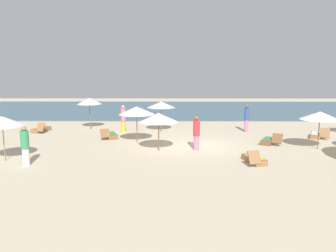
# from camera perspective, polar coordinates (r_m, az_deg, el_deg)

# --- Properties ---
(ground_plane) EXTENTS (60.00, 60.00, 0.00)m
(ground_plane) POSITION_cam_1_polar(r_m,az_deg,el_deg) (19.58, 5.58, -3.42)
(ground_plane) COLOR beige
(ocean_water) EXTENTS (48.00, 16.00, 0.06)m
(ocean_water) POSITION_cam_1_polar(r_m,az_deg,el_deg) (36.29, 3.18, 2.84)
(ocean_water) COLOR #3D6075
(ocean_water) RESTS_ON ground_plane
(umbrella_0) EXTENTS (2.08, 2.08, 2.09)m
(umbrella_0) POSITION_cam_1_polar(r_m,az_deg,el_deg) (18.13, -1.60, 1.46)
(umbrella_0) COLOR brown
(umbrella_0) RESTS_ON ground_plane
(umbrella_1) EXTENTS (2.16, 2.16, 2.12)m
(umbrella_1) POSITION_cam_1_polar(r_m,az_deg,el_deg) (20.26, 24.37, 1.62)
(umbrella_1) COLOR brown
(umbrella_1) RESTS_ON ground_plane
(umbrella_3) EXTENTS (2.04, 2.04, 2.20)m
(umbrella_3) POSITION_cam_1_polar(r_m,az_deg,el_deg) (17.97, -26.31, 0.73)
(umbrella_3) COLOR olive
(umbrella_3) RESTS_ON ground_plane
(umbrella_4) EXTENTS (1.95, 1.95, 2.15)m
(umbrella_4) POSITION_cam_1_polar(r_m,az_deg,el_deg) (23.50, -1.16, 3.66)
(umbrella_4) COLOR brown
(umbrella_4) RESTS_ON ground_plane
(umbrella_5) EXTENTS (1.77, 1.77, 2.29)m
(umbrella_5) POSITION_cam_1_polar(r_m,az_deg,el_deg) (25.25, -13.18, 4.13)
(umbrella_5) COLOR brown
(umbrella_5) RESTS_ON ground_plane
(umbrella_7) EXTENTS (2.14, 2.14, 2.19)m
(umbrella_7) POSITION_cam_1_polar(r_m,az_deg,el_deg) (20.25, -5.35, 2.64)
(umbrella_7) COLOR brown
(umbrella_7) RESTS_ON ground_plane
(lounger_0) EXTENTS (1.16, 1.79, 0.68)m
(lounger_0) POSITION_cam_1_polar(r_m,az_deg,el_deg) (22.02, -9.70, -1.55)
(lounger_0) COLOR brown
(lounger_0) RESTS_ON ground_plane
(lounger_1) EXTENTS (1.31, 1.75, 0.70)m
(lounger_1) POSITION_cam_1_polar(r_m,az_deg,el_deg) (20.99, 16.74, -2.40)
(lounger_1) COLOR brown
(lounger_1) RESTS_ON ground_plane
(lounger_2) EXTENTS (0.98, 1.74, 0.74)m
(lounger_2) POSITION_cam_1_polar(r_m,az_deg,el_deg) (16.62, 14.40, -5.49)
(lounger_2) COLOR olive
(lounger_2) RESTS_ON ground_plane
(lounger_3) EXTENTS (1.22, 1.74, 0.73)m
(lounger_3) POSITION_cam_1_polar(r_m,az_deg,el_deg) (23.79, 23.87, -1.41)
(lounger_3) COLOR olive
(lounger_3) RESTS_ON ground_plane
(lounger_4) EXTENTS (1.09, 1.75, 0.73)m
(lounger_4) POSITION_cam_1_polar(r_m,az_deg,el_deg) (25.39, -20.72, -0.54)
(lounger_4) COLOR olive
(lounger_4) RESTS_ON ground_plane
(person_0) EXTENTS (0.45, 0.45, 1.94)m
(person_0) POSITION_cam_1_polar(r_m,az_deg,el_deg) (23.41, -7.57, 1.22)
(person_0) COLOR yellow
(person_0) RESTS_ON ground_plane
(person_2) EXTENTS (0.39, 0.39, 1.95)m
(person_2) POSITION_cam_1_polar(r_m,az_deg,el_deg) (24.18, 13.18, 1.36)
(person_2) COLOR #D17299
(person_2) RESTS_ON ground_plane
(person_3) EXTENTS (0.45, 0.45, 1.88)m
(person_3) POSITION_cam_1_polar(r_m,az_deg,el_deg) (18.47, 4.85, -1.20)
(person_3) COLOR #D17299
(person_3) RESTS_ON ground_plane
(person_4) EXTENTS (0.40, 0.40, 1.87)m
(person_4) POSITION_cam_1_polar(r_m,az_deg,el_deg) (16.82, -23.06, -3.11)
(person_4) COLOR white
(person_4) RESTS_ON ground_plane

